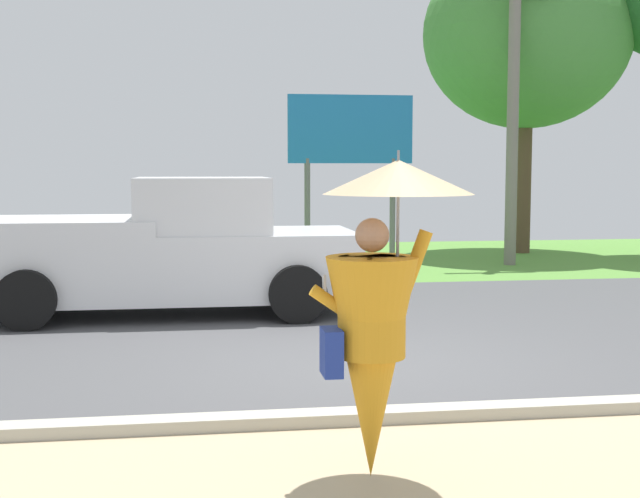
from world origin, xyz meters
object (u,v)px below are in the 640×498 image
object	(u,v)px
monk_pedestrian	(377,312)
pickup_truck	(169,251)
roadside_billboard	(350,141)
utility_pole	(513,107)
tree_center_back	(527,35)

from	to	relation	value
monk_pedestrian	pickup_truck	bearing A→B (deg)	116.52
monk_pedestrian	roadside_billboard	bearing A→B (deg)	94.03
monk_pedestrian	roadside_billboard	xyz separation A→B (m)	(2.07, 12.16, 1.46)
pickup_truck	utility_pole	world-z (taller)	utility_pole
pickup_truck	utility_pole	distance (m)	8.78
roadside_billboard	monk_pedestrian	bearing A→B (deg)	-99.64
pickup_truck	tree_center_back	world-z (taller)	tree_center_back
monk_pedestrian	pickup_truck	xyz separation A→B (m)	(-1.51, 6.62, -0.22)
monk_pedestrian	roadside_billboard	world-z (taller)	roadside_billboard
utility_pole	roadside_billboard	distance (m)	3.39
roadside_billboard	tree_center_back	distance (m)	5.43
pickup_truck	roadside_billboard	distance (m)	6.80
pickup_truck	roadside_billboard	xyz separation A→B (m)	(3.57, 5.54, 1.68)
monk_pedestrian	tree_center_back	xyz separation A→B (m)	(6.53, 13.93, 3.99)
monk_pedestrian	tree_center_back	world-z (taller)	tree_center_back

